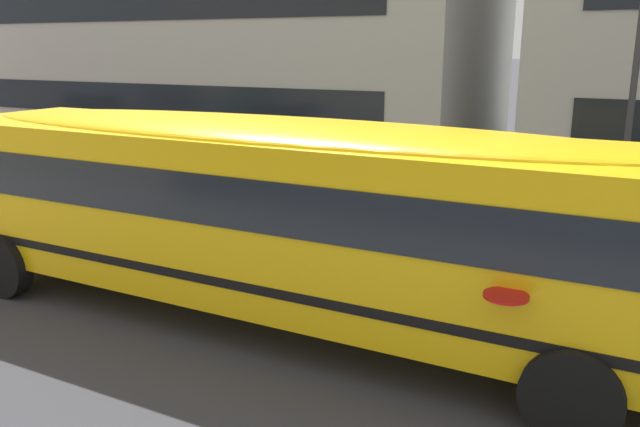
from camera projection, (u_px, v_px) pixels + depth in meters
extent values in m
plane|color=#38383D|center=(161.00, 260.00, 11.66)|extent=(400.00, 400.00, 0.00)
cube|color=gray|center=(340.00, 183.00, 18.19)|extent=(120.00, 3.00, 0.01)
cube|color=silver|center=(161.00, 260.00, 11.66)|extent=(110.00, 0.16, 0.01)
cube|color=yellow|center=(273.00, 211.00, 8.79)|extent=(10.76, 2.59, 2.14)
cube|color=black|center=(13.00, 225.00, 11.47)|extent=(0.23, 2.44, 0.35)
cube|color=black|center=(273.00, 183.00, 8.69)|extent=(10.11, 2.62, 0.62)
cube|color=black|center=(274.00, 255.00, 8.95)|extent=(10.78, 2.62, 0.12)
ellipsoid|color=yellow|center=(272.00, 132.00, 8.52)|extent=(10.32, 2.39, 0.35)
cylinder|color=red|center=(506.00, 296.00, 6.07)|extent=(0.44, 0.44, 0.03)
cylinder|color=black|center=(597.00, 308.00, 8.26)|extent=(0.98, 0.29, 0.97)
cylinder|color=black|center=(571.00, 396.00, 6.17)|extent=(0.98, 0.29, 0.97)
cylinder|color=black|center=(121.00, 227.00, 11.94)|extent=(0.98, 0.29, 0.97)
cylinder|color=black|center=(4.00, 266.00, 9.86)|extent=(0.98, 0.29, 0.97)
cube|color=silver|center=(132.00, 161.00, 17.85)|extent=(3.98, 1.89, 0.70)
cube|color=black|center=(125.00, 137.00, 17.74)|extent=(2.28, 1.67, 0.64)
cylinder|color=black|center=(189.00, 172.00, 18.17)|extent=(0.61, 0.21, 0.60)
cylinder|color=black|center=(151.00, 184.00, 16.67)|extent=(0.61, 0.21, 0.60)
cylinder|color=black|center=(117.00, 165.00, 19.20)|extent=(0.61, 0.21, 0.60)
cylinder|color=black|center=(74.00, 176.00, 17.70)|extent=(0.61, 0.21, 0.60)
cylinder|color=#38383D|center=(636.00, 70.00, 13.62)|extent=(0.14, 0.14, 6.50)
cube|color=black|center=(147.00, 100.00, 22.58)|extent=(17.68, 0.04, 1.10)
cube|color=black|center=(141.00, 4.00, 21.78)|extent=(17.68, 0.04, 1.10)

